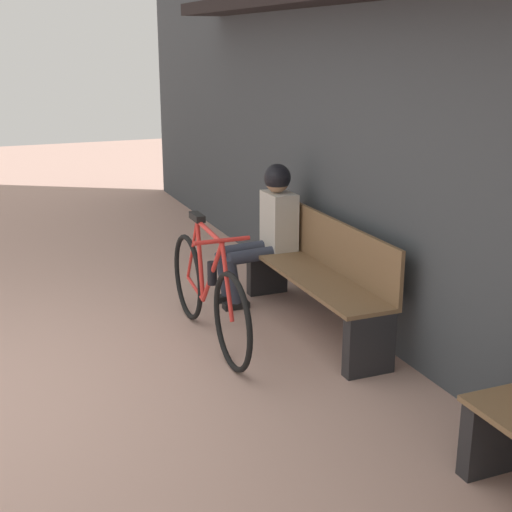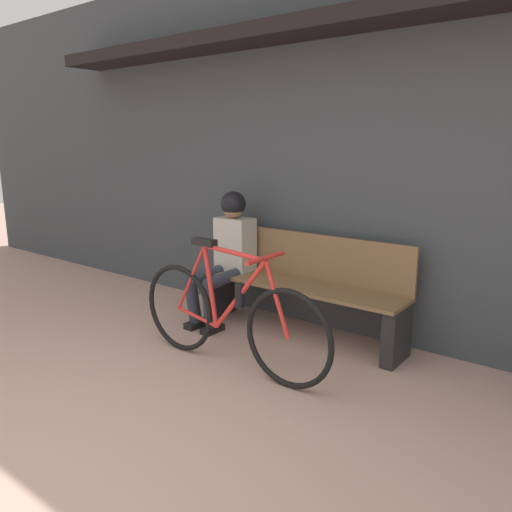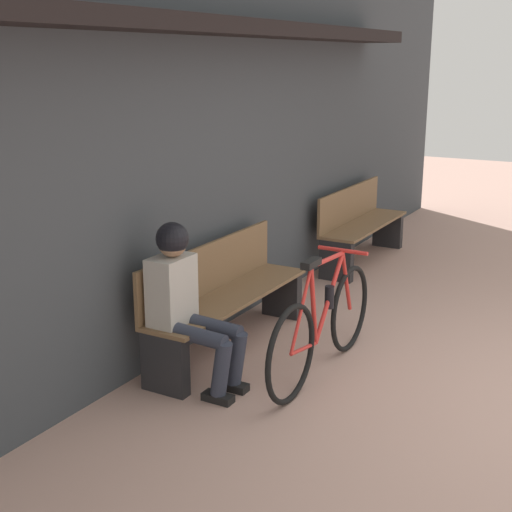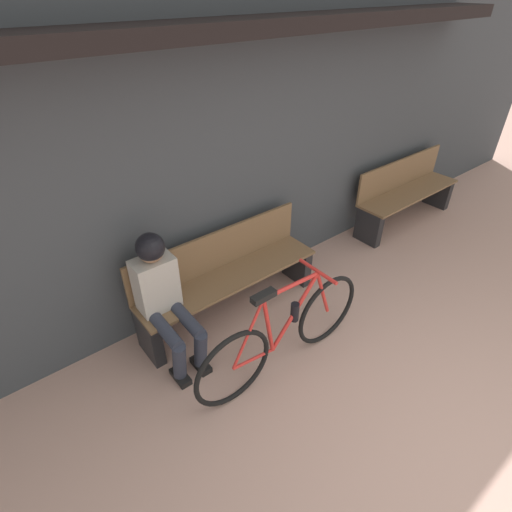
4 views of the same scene
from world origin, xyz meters
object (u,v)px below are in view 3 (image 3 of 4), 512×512
at_px(park_bench_near, 225,299).
at_px(park_bench_far, 360,227).
at_px(bicycle, 323,325).
at_px(person_seated, 185,295).

xyz_separation_m(park_bench_near, park_bench_far, (2.93, -0.00, -0.01)).
height_order(park_bench_near, bicycle, bicycle).
bearing_deg(park_bench_near, person_seated, -169.96).
bearing_deg(bicycle, person_seated, 131.47).
bearing_deg(park_bench_near, bicycle, -93.57).
xyz_separation_m(bicycle, park_bench_far, (2.98, 0.88, 0.02)).
relative_size(park_bench_near, park_bench_far, 1.09).
xyz_separation_m(park_bench_near, person_seated, (-0.72, -0.13, 0.27)).
bearing_deg(park_bench_far, bicycle, -163.53).
height_order(bicycle, park_bench_far, bicycle).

